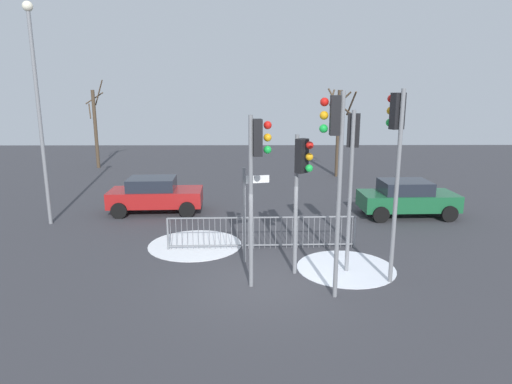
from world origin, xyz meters
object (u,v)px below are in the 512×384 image
(traffic_light_foreground_left, at_px, (335,150))
(car_green_far, at_px, (407,198))
(traffic_light_rear_right, at_px, (352,155))
(street_lamp, at_px, (37,96))
(traffic_light_rear_left, at_px, (257,163))
(bare_tree_left, at_px, (96,127))
(traffic_light_mid_right, at_px, (396,144))
(bare_tree_centre, at_px, (339,129))
(direction_sign_post, at_px, (246,210))
(traffic_light_mid_left, at_px, (301,174))
(car_red_trailing, at_px, (155,194))

(traffic_light_foreground_left, xyz_separation_m, car_green_far, (4.33, 7.21, -2.90))
(traffic_light_rear_right, xyz_separation_m, street_lamp, (-10.47, 4.57, 1.49))
(traffic_light_rear_right, bearing_deg, traffic_light_foreground_left, -98.41)
(traffic_light_rear_left, bearing_deg, bare_tree_left, -156.86)
(traffic_light_rear_right, xyz_separation_m, bare_tree_left, (-12.84, 17.18, -0.63))
(traffic_light_mid_right, bearing_deg, traffic_light_rear_left, 161.12)
(traffic_light_rear_left, height_order, street_lamp, street_lamp)
(traffic_light_rear_right, distance_m, car_green_far, 7.01)
(traffic_light_mid_right, distance_m, street_lamp, 12.63)
(street_lamp, relative_size, bare_tree_centre, 1.57)
(car_green_far, bearing_deg, traffic_light_mid_right, -114.65)
(bare_tree_centre, bearing_deg, traffic_light_rear_left, -108.07)
(traffic_light_rear_left, height_order, direction_sign_post, traffic_light_rear_left)
(car_green_far, height_order, street_lamp, street_lamp)
(bare_tree_centre, bearing_deg, traffic_light_mid_right, -95.44)
(traffic_light_rear_left, bearing_deg, traffic_light_rear_right, 106.52)
(car_green_far, bearing_deg, bare_tree_centre, 96.09)
(traffic_light_foreground_left, height_order, traffic_light_mid_left, traffic_light_foreground_left)
(car_red_trailing, xyz_separation_m, bare_tree_left, (-6.07, 11.00, 1.91))
(car_red_trailing, height_order, bare_tree_left, bare_tree_left)
(traffic_light_rear_left, xyz_separation_m, car_red_trailing, (-4.17, 7.26, -2.49))
(traffic_light_foreground_left, height_order, bare_tree_left, bare_tree_left)
(traffic_light_mid_left, distance_m, street_lamp, 10.49)
(traffic_light_rear_left, distance_m, traffic_light_foreground_left, 1.96)
(bare_tree_left, bearing_deg, traffic_light_mid_right, -52.51)
(traffic_light_foreground_left, height_order, direction_sign_post, traffic_light_foreground_left)
(traffic_light_foreground_left, relative_size, street_lamp, 0.63)
(car_green_far, xyz_separation_m, bare_tree_centre, (-1.21, 8.54, 2.01))
(direction_sign_post, bearing_deg, bare_tree_centre, 55.95)
(car_green_far, bearing_deg, bare_tree_left, 142.54)
(traffic_light_mid_left, bearing_deg, car_green_far, -175.70)
(traffic_light_mid_left, height_order, car_green_far, traffic_light_mid_left)
(traffic_light_mid_right, xyz_separation_m, street_lamp, (-11.39, 5.33, 1.11))
(traffic_light_mid_right, bearing_deg, traffic_light_mid_left, 146.17)
(traffic_light_rear_left, height_order, bare_tree_centre, bare_tree_centre)
(traffic_light_mid_left, relative_size, bare_tree_left, 0.69)
(traffic_light_rear_left, distance_m, bare_tree_left, 20.94)
(traffic_light_rear_left, distance_m, bare_tree_centre, 15.91)
(car_red_trailing, height_order, car_green_far, same)
(traffic_light_rear_right, height_order, traffic_light_mid_right, traffic_light_mid_right)
(direction_sign_post, distance_m, car_red_trailing, 6.84)
(traffic_light_rear_right, xyz_separation_m, direction_sign_post, (-2.88, 0.61, -1.71))
(traffic_light_rear_left, distance_m, car_red_trailing, 8.74)
(traffic_light_rear_left, bearing_deg, bare_tree_centre, 155.80)
(street_lamp, bearing_deg, traffic_light_mid_right, -25.05)
(bare_tree_left, bearing_deg, bare_tree_centre, -11.70)
(traffic_light_mid_left, height_order, street_lamp, street_lamp)
(traffic_light_mid_left, distance_m, direction_sign_post, 2.15)
(traffic_light_mid_right, relative_size, street_lamp, 0.63)
(traffic_light_rear_left, xyz_separation_m, direction_sign_post, (-0.28, 1.69, -1.65))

